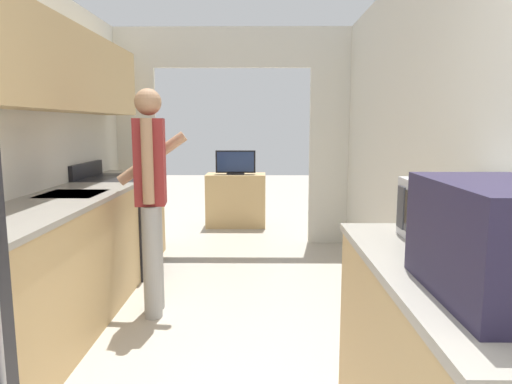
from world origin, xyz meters
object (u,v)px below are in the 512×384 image
object	(u,v)px
television	(236,163)
knife	(134,172)
range_oven	(119,223)
person	(151,196)
tv_cabinet	(236,200)
microwave	(457,214)
suitcase	(511,240)

from	to	relation	value
television	knife	distance (m)	1.75
range_oven	person	size ratio (longest dim) A/B	0.63
person	tv_cabinet	size ratio (longest dim) A/B	2.03
microwave	television	world-z (taller)	microwave
person	knife	bearing A→B (deg)	12.95
microwave	tv_cabinet	bearing A→B (deg)	104.82
range_oven	knife	world-z (taller)	range_oven
knife	range_oven	bearing A→B (deg)	-83.53
range_oven	suitcase	world-z (taller)	suitcase
person	television	distance (m)	2.98
tv_cabinet	knife	size ratio (longest dim) A/B	2.33
person	suitcase	distance (m)	2.51
person	microwave	distance (m)	2.15
range_oven	knife	distance (m)	0.66
tv_cabinet	knife	bearing A→B (deg)	-123.91
person	suitcase	world-z (taller)	person
television	range_oven	bearing A→B (deg)	-118.18
microwave	knife	distance (m)	3.62
person	tv_cabinet	world-z (taller)	person
microwave	person	bearing A→B (deg)	138.96
suitcase	television	bearing A→B (deg)	102.19
person	range_oven	bearing A→B (deg)	22.18
knife	person	bearing A→B (deg)	-60.13
range_oven	person	bearing A→B (deg)	-60.95
microwave	range_oven	bearing A→B (deg)	131.92
suitcase	television	size ratio (longest dim) A/B	1.08
person	knife	size ratio (longest dim) A/B	4.75
range_oven	microwave	bearing A→B (deg)	-48.08
person	television	bearing A→B (deg)	-15.63
suitcase	microwave	xyz separation A→B (m)	(0.10, 0.59, -0.04)
tv_cabinet	television	bearing A→B (deg)	-90.00
person	suitcase	size ratio (longest dim) A/B	2.82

